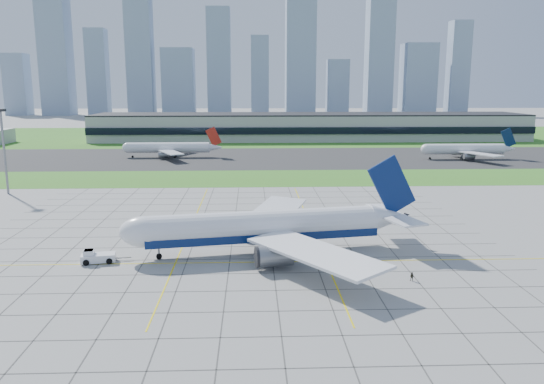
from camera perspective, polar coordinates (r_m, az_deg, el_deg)
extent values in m
plane|color=#9F9F99|center=(101.39, -4.55, -7.21)|extent=(1400.00, 1400.00, 0.00)
cube|color=#3C7521|center=(188.87, -3.46, 1.49)|extent=(700.00, 35.00, 0.04)
cube|color=#383838|center=(243.24, -3.19, 3.70)|extent=(700.00, 75.00, 0.04)
cube|color=#3C7521|center=(352.56, -2.89, 6.06)|extent=(700.00, 145.00, 0.04)
cube|color=#474744|center=(119.36, -23.99, -5.31)|extent=(0.18, 130.00, 0.02)
cube|color=#474744|center=(116.62, -20.33, -5.41)|extent=(0.18, 130.00, 0.02)
cube|color=#474744|center=(114.39, -16.50, -5.48)|extent=(0.18, 130.00, 0.02)
cube|color=#474744|center=(112.67, -12.54, -5.53)|extent=(0.18, 130.00, 0.02)
cube|color=#474744|center=(111.51, -8.47, -5.56)|extent=(0.18, 130.00, 0.02)
cube|color=#474744|center=(110.91, -4.34, -5.56)|extent=(0.18, 130.00, 0.02)
cube|color=#474744|center=(110.89, -0.19, -5.53)|extent=(0.18, 130.00, 0.02)
cube|color=#474744|center=(111.44, 3.95, -5.47)|extent=(0.18, 130.00, 0.02)
cube|color=#474744|center=(112.56, 8.02, -5.39)|extent=(0.18, 130.00, 0.02)
cube|color=#474744|center=(114.23, 11.99, -5.28)|extent=(0.18, 130.00, 0.02)
cube|color=#474744|center=(116.43, 15.82, -5.15)|extent=(0.18, 130.00, 0.02)
cube|color=#474744|center=(119.13, 19.50, -5.00)|extent=(0.18, 130.00, 0.02)
cube|color=#474744|center=(64.76, -6.03, -18.49)|extent=(110.00, 0.18, 0.02)
cube|color=#474744|center=(71.80, -5.60, -15.32)|extent=(110.00, 0.18, 0.02)
cube|color=#474744|center=(79.02, -5.25, -12.72)|extent=(110.00, 0.18, 0.02)
cube|color=#474744|center=(86.38, -4.97, -10.57)|extent=(110.00, 0.18, 0.02)
cube|color=#474744|center=(93.84, -4.74, -8.75)|extent=(110.00, 0.18, 0.02)
cube|color=#474744|center=(101.39, -4.55, -7.20)|extent=(110.00, 0.18, 0.02)
cube|color=#474744|center=(109.00, -4.38, -5.86)|extent=(110.00, 0.18, 0.02)
cube|color=#474744|center=(116.66, -4.23, -4.71)|extent=(110.00, 0.18, 0.02)
cube|color=#474744|center=(124.37, -4.11, -3.69)|extent=(110.00, 0.18, 0.02)
cube|color=#474744|center=(132.11, -4.00, -2.79)|extent=(110.00, 0.18, 0.02)
cube|color=#474744|center=(139.88, -3.90, -2.00)|extent=(110.00, 0.18, 0.02)
cube|color=#474744|center=(147.67, -3.81, -1.28)|extent=(110.00, 0.18, 0.02)
cube|color=#474744|center=(155.49, -3.73, -0.64)|extent=(110.00, 0.18, 0.02)
cube|color=#474744|center=(163.32, -3.66, -0.06)|extent=(110.00, 0.18, 0.02)
cube|color=yellow|center=(99.49, -4.59, -7.56)|extent=(120.00, 0.25, 0.03)
cube|color=yellow|center=(121.28, -8.91, -4.19)|extent=(0.25, 100.00, 0.03)
cube|color=yellow|center=(121.21, 4.39, -4.09)|extent=(0.25, 100.00, 0.03)
cube|color=#B7B7B2|center=(328.94, 4.08, 6.98)|extent=(260.00, 42.00, 15.00)
cube|color=black|center=(307.68, 4.51, 6.58)|extent=(260.00, 1.00, 4.00)
cube|color=black|center=(328.45, 4.10, 8.35)|extent=(260.00, 42.00, 0.80)
cylinder|color=gray|center=(178.47, -26.84, 3.77)|extent=(0.70, 0.70, 25.00)
cube|color=black|center=(177.52, -27.20, 7.83)|extent=(2.50, 2.50, 0.80)
cube|color=#8C9FB7|center=(669.59, -25.70, 10.37)|extent=(24.00, 21.60, 68.00)
cube|color=#8C9FB7|center=(654.43, -22.26, 13.89)|extent=(31.00, 27.90, 142.00)
cube|color=#8C9FB7|center=(639.90, -18.23, 12.13)|extent=(22.00, 19.80, 95.00)
cube|color=#8C9FB7|center=(630.31, -14.06, 15.33)|extent=(28.00, 25.20, 160.00)
cube|color=#8C9FB7|center=(621.57, -10.00, 11.58)|extent=(35.00, 31.50, 74.00)
cube|color=#8C9FB7|center=(617.73, -5.72, 13.74)|extent=(26.00, 23.40, 118.00)
cube|color=#8C9FB7|center=(616.26, -1.32, 12.40)|extent=(20.00, 18.00, 88.00)
cube|color=#8C9FB7|center=(620.07, 3.08, 15.25)|extent=(33.00, 29.70, 150.00)
cube|color=#8C9FB7|center=(623.93, 7.05, 11.11)|extent=(24.00, 21.60, 62.00)
cube|color=#8C9FB7|center=(633.87, 11.45, 13.97)|extent=(29.00, 26.10, 128.00)
cube|color=#8C9FB7|center=(645.25, 15.42, 11.60)|extent=(36.00, 32.40, 80.00)
cube|color=#8C9FB7|center=(660.65, 19.37, 12.45)|extent=(22.00, 19.80, 105.00)
cylinder|color=white|center=(103.50, -0.93, -3.61)|extent=(45.55, 13.41, 5.90)
cube|color=#081C52|center=(103.99, -0.93, -4.60)|extent=(45.48, 13.02, 1.57)
ellipsoid|color=white|center=(101.82, -13.55, -4.18)|extent=(10.29, 7.40, 5.90)
cube|color=black|center=(101.79, -14.79, -3.96)|extent=(2.66, 3.46, 0.59)
cone|color=white|center=(111.17, 12.38, -2.67)|extent=(8.69, 6.84, 5.60)
cube|color=#081C52|center=(110.00, 12.75, 0.68)|extent=(10.64, 2.29, 12.54)
cube|color=white|center=(119.82, 0.41, -2.02)|extent=(16.23, 28.89, 0.95)
cube|color=white|center=(90.45, 4.67, -6.51)|extent=(23.24, 27.52, 0.95)
cylinder|color=slate|center=(114.06, -1.91, -3.73)|extent=(6.92, 4.75, 3.73)
cylinder|color=slate|center=(94.64, 0.27, -6.90)|extent=(6.92, 4.75, 3.73)
cylinder|color=gray|center=(102.95, -12.07, -6.39)|extent=(0.41, 0.41, 2.55)
cylinder|color=black|center=(103.17, -12.05, -6.78)|extent=(1.15, 0.67, 1.08)
cylinder|color=black|center=(108.77, 1.31, -5.53)|extent=(1.46, 1.38, 1.28)
cylinder|color=black|center=(102.94, 2.11, -6.52)|extent=(1.46, 1.38, 1.28)
cube|color=white|center=(104.10, -18.17, -6.73)|extent=(6.51, 3.84, 1.43)
cube|color=white|center=(104.00, -19.10, -6.22)|extent=(2.18, 2.52, 1.12)
cube|color=black|center=(103.94, -19.11, -6.11)|extent=(1.95, 2.28, 0.71)
cube|color=gray|center=(103.77, -15.74, -6.82)|extent=(3.04, 0.69, 0.18)
cylinder|color=black|center=(105.72, -19.19, -6.72)|extent=(1.19, 0.69, 1.12)
cylinder|color=black|center=(103.22, -19.37, -7.17)|extent=(1.19, 0.69, 1.12)
cylinder|color=black|center=(105.24, -16.97, -6.66)|extent=(1.19, 0.69, 1.12)
cylinder|color=black|center=(102.73, -17.10, -7.11)|extent=(1.19, 0.69, 1.12)
imported|color=black|center=(103.82, -18.31, -6.87)|extent=(0.61, 0.68, 1.55)
imported|color=black|center=(92.92, 14.83, -8.81)|extent=(0.95, 0.88, 1.56)
cylinder|color=white|center=(248.53, -11.07, 4.71)|extent=(37.29, 4.80, 4.80)
cube|color=red|center=(245.68, -6.31, 5.95)|extent=(7.46, 0.40, 9.15)
cube|color=white|center=(259.06, -10.12, 4.83)|extent=(13.89, 20.66, 0.40)
cube|color=white|center=(237.43, -10.84, 4.22)|extent=(13.89, 20.66, 0.40)
cylinder|color=black|center=(250.71, -10.25, 3.87)|extent=(1.00, 1.00, 1.00)
cylinder|color=black|center=(246.39, -10.39, 3.74)|extent=(1.00, 1.00, 1.00)
cylinder|color=white|center=(253.55, 20.02, 4.37)|extent=(35.06, 4.80, 4.80)
cube|color=#061D41|center=(261.03, 24.07, 5.35)|extent=(7.46, 0.40, 9.15)
cube|color=white|center=(264.68, 19.61, 4.48)|extent=(13.89, 20.66, 0.40)
cube|color=white|center=(244.52, 21.50, 3.84)|extent=(13.89, 20.66, 0.40)
cylinder|color=black|center=(257.14, 20.38, 3.53)|extent=(1.00, 1.00, 1.00)
cylinder|color=black|center=(253.12, 20.76, 3.39)|extent=(1.00, 1.00, 1.00)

